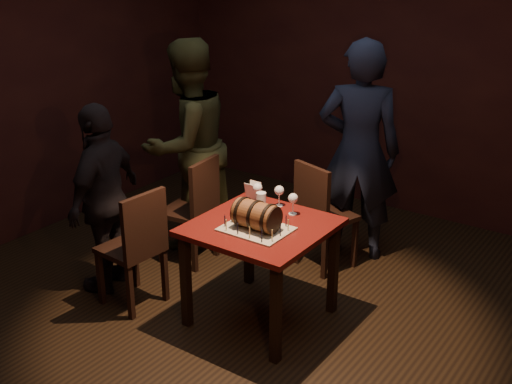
% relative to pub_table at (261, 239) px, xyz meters
% --- Properties ---
extents(room_shell, '(5.04, 5.04, 2.80)m').
position_rel_pub_table_xyz_m(room_shell, '(-0.13, 0.02, 0.76)').
color(room_shell, black).
rests_on(room_shell, ground).
extents(pub_table, '(0.90, 0.90, 0.75)m').
position_rel_pub_table_xyz_m(pub_table, '(0.00, 0.00, 0.00)').
color(pub_table, '#450C0B').
rests_on(pub_table, ground).
extents(cake_board, '(0.45, 0.35, 0.01)m').
position_rel_pub_table_xyz_m(cake_board, '(0.03, -0.10, 0.12)').
color(cake_board, '#A69E86').
rests_on(cake_board, pub_table).
extents(barrel_cake, '(0.36, 0.21, 0.21)m').
position_rel_pub_table_xyz_m(barrel_cake, '(0.03, -0.10, 0.22)').
color(barrel_cake, brown).
rests_on(barrel_cake, cake_board).
extents(birthday_candles, '(0.40, 0.30, 0.09)m').
position_rel_pub_table_xyz_m(birthday_candles, '(0.03, -0.10, 0.16)').
color(birthday_candles, '#EDE68D').
rests_on(birthday_candles, cake_board).
extents(wine_glass_left, '(0.07, 0.07, 0.16)m').
position_rel_pub_table_xyz_m(wine_glass_left, '(-0.24, 0.30, 0.23)').
color(wine_glass_left, silver).
rests_on(wine_glass_left, pub_table).
extents(wine_glass_mid, '(0.07, 0.07, 0.16)m').
position_rel_pub_table_xyz_m(wine_glass_mid, '(-0.08, 0.35, 0.23)').
color(wine_glass_mid, silver).
rests_on(wine_glass_mid, pub_table).
extents(wine_glass_right, '(0.07, 0.07, 0.16)m').
position_rel_pub_table_xyz_m(wine_glass_right, '(0.09, 0.28, 0.23)').
color(wine_glass_right, silver).
rests_on(wine_glass_right, pub_table).
extents(pint_of_ale, '(0.07, 0.07, 0.15)m').
position_rel_pub_table_xyz_m(pint_of_ale, '(-0.12, 0.18, 0.18)').
color(pint_of_ale, silver).
rests_on(pint_of_ale, pub_table).
extents(menu_card, '(0.10, 0.05, 0.13)m').
position_rel_pub_table_xyz_m(menu_card, '(-0.32, 0.35, 0.17)').
color(menu_card, white).
rests_on(menu_card, pub_table).
extents(chair_back, '(0.50, 0.50, 0.93)m').
position_rel_pub_table_xyz_m(chair_back, '(-0.05, 0.92, -0.12)').
color(chair_back, black).
rests_on(chair_back, ground).
extents(chair_left_rear, '(0.44, 0.44, 0.93)m').
position_rel_pub_table_xyz_m(chair_left_rear, '(-0.96, 0.42, -0.12)').
color(chair_left_rear, black).
rests_on(chair_left_rear, ground).
extents(chair_left_front, '(0.43, 0.43, 0.93)m').
position_rel_pub_table_xyz_m(chair_left_front, '(-0.84, -0.38, -0.12)').
color(chair_left_front, black).
rests_on(chair_left_front, ground).
extents(person_back, '(0.81, 0.68, 1.89)m').
position_rel_pub_table_xyz_m(person_back, '(0.07, 1.33, 0.30)').
color(person_back, '#181D31').
rests_on(person_back, ground).
extents(person_left_rear, '(0.82, 0.99, 1.84)m').
position_rel_pub_table_xyz_m(person_left_rear, '(-1.26, 0.69, 0.28)').
color(person_left_rear, '#38381C').
rests_on(person_left_rear, ground).
extents(person_left_front, '(0.59, 0.94, 1.50)m').
position_rel_pub_table_xyz_m(person_left_front, '(-1.26, -0.29, 0.11)').
color(person_left_front, black).
rests_on(person_left_front, ground).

